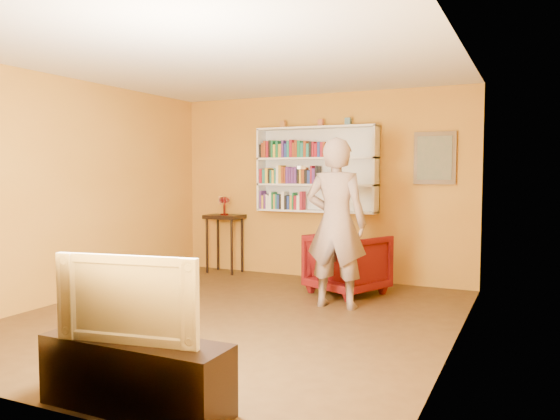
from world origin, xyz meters
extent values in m
cube|color=#402B14|center=(0.00, 0.00, -0.06)|extent=(5.30, 5.80, 0.12)
cube|color=#B67821|center=(0.00, 2.52, 1.35)|extent=(5.30, 0.04, 2.70)
cube|color=#B67821|center=(0.00, -2.52, 1.35)|extent=(5.30, 0.04, 2.70)
cube|color=#B67821|center=(-2.27, 0.00, 1.35)|extent=(0.04, 5.80, 2.70)
cube|color=#B67821|center=(2.27, 0.00, 1.35)|extent=(0.04, 5.80, 2.70)
cube|color=silver|center=(0.00, 0.00, 2.73)|extent=(5.30, 5.80, 0.06)
cube|color=white|center=(0.00, 2.48, 1.60)|extent=(1.80, 0.03, 1.20)
cube|color=white|center=(-0.89, 2.35, 1.60)|extent=(0.03, 0.28, 1.20)
cube|color=white|center=(0.89, 2.35, 1.60)|extent=(0.03, 0.28, 1.20)
cube|color=white|center=(0.00, 2.35, 1.00)|extent=(1.80, 0.28, 0.03)
cube|color=white|center=(0.00, 2.35, 1.38)|extent=(1.80, 0.28, 0.03)
cube|color=white|center=(0.00, 2.35, 1.76)|extent=(1.80, 0.28, 0.03)
cube|color=white|center=(0.00, 2.35, 2.20)|extent=(1.80, 0.28, 0.03)
cube|color=#51287A|center=(-0.84, 2.31, 1.15)|extent=(0.03, 0.17, 0.27)
cube|color=yellow|center=(-0.81, 2.30, 1.11)|extent=(0.02, 0.15, 0.20)
cube|color=#51287A|center=(-0.77, 2.31, 1.13)|extent=(0.03, 0.17, 0.22)
cube|color=white|center=(-0.74, 2.31, 1.12)|extent=(0.02, 0.19, 0.21)
cube|color=white|center=(-0.71, 2.30, 1.11)|extent=(0.02, 0.17, 0.19)
cube|color=white|center=(-0.68, 2.31, 1.14)|extent=(0.03, 0.18, 0.26)
cube|color=#187040|center=(-0.65, 2.30, 1.14)|extent=(0.02, 0.16, 0.25)
cube|color=gold|center=(-0.62, 2.30, 1.12)|extent=(0.03, 0.16, 0.22)
cube|color=#227D75|center=(-0.59, 2.30, 1.13)|extent=(0.03, 0.15, 0.22)
cube|color=navy|center=(-0.55, 2.29, 1.12)|extent=(0.03, 0.15, 0.21)
cube|color=black|center=(-0.52, 2.31, 1.13)|extent=(0.03, 0.18, 0.22)
cube|color=white|center=(-0.48, 2.30, 1.14)|extent=(0.04, 0.15, 0.26)
cube|color=black|center=(-0.43, 2.30, 1.12)|extent=(0.04, 0.15, 0.21)
cube|color=navy|center=(-0.39, 2.30, 1.11)|extent=(0.04, 0.17, 0.20)
cube|color=gold|center=(-0.35, 2.31, 1.12)|extent=(0.03, 0.19, 0.21)
cube|color=#187040|center=(-0.32, 2.30, 1.14)|extent=(0.02, 0.16, 0.25)
cube|color=maroon|center=(-0.28, 2.29, 1.12)|extent=(0.04, 0.14, 0.20)
cube|color=white|center=(-0.23, 2.31, 1.12)|extent=(0.04, 0.18, 0.21)
cube|color=maroon|center=(-0.19, 2.29, 1.15)|extent=(0.04, 0.14, 0.27)
cube|color=maroon|center=(-0.84, 2.30, 1.50)|extent=(0.04, 0.15, 0.22)
cube|color=#227D75|center=(-0.79, 2.30, 1.50)|extent=(0.04, 0.17, 0.21)
cube|color=yellow|center=(-0.74, 2.31, 1.51)|extent=(0.04, 0.18, 0.23)
cube|color=black|center=(-0.70, 2.29, 1.50)|extent=(0.03, 0.14, 0.22)
cube|color=#227D75|center=(-0.67, 2.30, 1.49)|extent=(0.03, 0.15, 0.20)
cube|color=yellow|center=(-0.64, 2.31, 1.49)|extent=(0.03, 0.18, 0.20)
cube|color=#227D75|center=(-0.60, 2.29, 1.51)|extent=(0.02, 0.14, 0.23)
cube|color=white|center=(-0.57, 2.31, 1.53)|extent=(0.04, 0.19, 0.26)
cube|color=gold|center=(-0.52, 2.31, 1.53)|extent=(0.04, 0.18, 0.27)
cube|color=brown|center=(-0.48, 2.31, 1.52)|extent=(0.03, 0.18, 0.25)
cube|color=brown|center=(-0.45, 2.31, 1.51)|extent=(0.02, 0.18, 0.24)
cube|color=#51287A|center=(-0.41, 2.29, 1.52)|extent=(0.04, 0.14, 0.25)
cube|color=#51287A|center=(-0.37, 2.29, 1.51)|extent=(0.03, 0.14, 0.23)
cube|color=#51287A|center=(-0.33, 2.29, 1.51)|extent=(0.04, 0.14, 0.24)
cube|color=#51287A|center=(-0.28, 2.30, 1.52)|extent=(0.04, 0.15, 0.25)
cube|color=black|center=(-0.24, 2.29, 1.52)|extent=(0.03, 0.15, 0.26)
cube|color=yellow|center=(-0.20, 2.29, 1.49)|extent=(0.03, 0.14, 0.20)
cube|color=brown|center=(-0.16, 2.31, 1.51)|extent=(0.04, 0.18, 0.24)
cube|color=black|center=(-0.11, 2.31, 1.49)|extent=(0.04, 0.17, 0.20)
cube|color=navy|center=(-0.07, 2.30, 1.49)|extent=(0.04, 0.16, 0.19)
cube|color=maroon|center=(-0.03, 2.30, 1.52)|extent=(0.02, 0.17, 0.26)
cube|color=#51287A|center=(0.01, 2.30, 1.50)|extent=(0.04, 0.16, 0.22)
cube|color=black|center=(0.05, 2.31, 1.52)|extent=(0.03, 0.17, 0.26)
cube|color=black|center=(-0.85, 2.31, 1.87)|extent=(0.03, 0.19, 0.20)
cube|color=brown|center=(-0.81, 2.31, 1.88)|extent=(0.03, 0.19, 0.22)
cube|color=brown|center=(-0.78, 2.31, 1.90)|extent=(0.04, 0.19, 0.25)
cube|color=maroon|center=(-0.73, 2.30, 1.90)|extent=(0.04, 0.16, 0.24)
cube|color=black|center=(-0.69, 2.31, 1.90)|extent=(0.04, 0.17, 0.26)
cube|color=#187040|center=(-0.65, 2.31, 1.90)|extent=(0.03, 0.17, 0.25)
cube|color=yellow|center=(-0.62, 2.30, 1.87)|extent=(0.03, 0.17, 0.19)
cube|color=#187040|center=(-0.57, 2.30, 1.90)|extent=(0.04, 0.17, 0.25)
cube|color=gold|center=(-0.53, 2.30, 1.87)|extent=(0.04, 0.16, 0.20)
cube|color=#51287A|center=(-0.48, 2.31, 1.90)|extent=(0.03, 0.19, 0.25)
cube|color=navy|center=(-0.44, 2.30, 1.87)|extent=(0.04, 0.16, 0.20)
cube|color=#227D75|center=(-0.39, 2.30, 1.90)|extent=(0.03, 0.15, 0.25)
cube|color=maroon|center=(-0.35, 2.30, 1.90)|extent=(0.04, 0.16, 0.26)
cube|color=brown|center=(-0.31, 2.31, 1.88)|extent=(0.03, 0.18, 0.21)
cube|color=brown|center=(-0.27, 2.29, 1.90)|extent=(0.04, 0.15, 0.25)
cube|color=#187040|center=(-0.23, 2.30, 1.89)|extent=(0.04, 0.17, 0.24)
cube|color=#227D75|center=(-0.18, 2.29, 1.88)|extent=(0.04, 0.15, 0.21)
cube|color=brown|center=(-0.13, 2.31, 1.89)|extent=(0.04, 0.19, 0.24)
cube|color=#227D75|center=(-0.09, 2.31, 1.87)|extent=(0.04, 0.19, 0.20)
cube|color=black|center=(-0.05, 2.30, 1.89)|extent=(0.04, 0.16, 0.22)
cube|color=maroon|center=(-0.01, 2.29, 1.89)|extent=(0.03, 0.14, 0.22)
cube|color=maroon|center=(0.04, 2.30, 1.87)|extent=(0.04, 0.15, 0.19)
cube|color=navy|center=(0.08, 2.30, 1.88)|extent=(0.04, 0.15, 0.22)
cube|color=maroon|center=(0.13, 2.29, 1.88)|extent=(0.04, 0.14, 0.21)
cube|color=brown|center=(0.16, 2.30, 1.88)|extent=(0.03, 0.15, 0.21)
cube|color=#187040|center=(0.20, 2.31, 1.87)|extent=(0.03, 0.19, 0.19)
cube|color=#B16F32|center=(-0.53, 2.35, 2.26)|extent=(0.07, 0.07, 0.10)
cube|color=#A65537|center=(0.07, 2.35, 2.26)|extent=(0.07, 0.07, 0.10)
cube|color=slate|center=(0.47, 2.35, 2.27)|extent=(0.08, 0.08, 0.11)
cube|color=#503817|center=(1.65, 2.46, 1.75)|extent=(0.55, 0.04, 0.70)
cube|color=#7E775C|center=(1.65, 2.44, 1.75)|extent=(0.45, 0.02, 0.58)
cylinder|color=black|center=(-1.70, 2.09, 0.42)|extent=(0.04, 0.04, 0.84)
cylinder|color=black|center=(-1.26, 2.09, 0.42)|extent=(0.04, 0.04, 0.84)
cylinder|color=black|center=(-1.70, 2.41, 0.42)|extent=(0.04, 0.04, 0.84)
cylinder|color=black|center=(-1.26, 2.41, 0.42)|extent=(0.04, 0.04, 0.84)
cube|color=black|center=(-1.48, 2.25, 0.87)|extent=(0.55, 0.42, 0.06)
cylinder|color=maroon|center=(-1.48, 2.25, 0.91)|extent=(0.12, 0.12, 0.02)
cylinder|color=maroon|center=(-1.48, 2.25, 1.00)|extent=(0.03, 0.03, 0.15)
ellipsoid|color=maroon|center=(-1.48, 2.25, 1.13)|extent=(0.17, 0.17, 0.11)
cylinder|color=#FFDEAE|center=(-1.40, 2.25, 1.12)|extent=(0.01, 0.01, 0.12)
cylinder|color=#FFDEAE|center=(-1.42, 2.29, 1.12)|extent=(0.01, 0.01, 0.12)
cylinder|color=#FFDEAE|center=(-1.45, 2.33, 1.12)|extent=(0.01, 0.01, 0.12)
cylinder|color=#FFDEAE|center=(-1.50, 2.33, 1.12)|extent=(0.01, 0.01, 0.12)
cylinder|color=#FFDEAE|center=(-1.54, 2.31, 1.12)|extent=(0.01, 0.01, 0.12)
cylinder|color=#FFDEAE|center=(-1.56, 2.27, 1.12)|extent=(0.01, 0.01, 0.12)
cylinder|color=#FFDEAE|center=(-1.56, 2.23, 1.12)|extent=(0.01, 0.01, 0.12)
cylinder|color=#FFDEAE|center=(-1.54, 2.19, 1.12)|extent=(0.01, 0.01, 0.12)
cylinder|color=#FFDEAE|center=(-1.50, 2.17, 1.12)|extent=(0.01, 0.01, 0.12)
cylinder|color=#FFDEAE|center=(-1.45, 2.17, 1.12)|extent=(0.01, 0.01, 0.12)
cylinder|color=#FFDEAE|center=(-1.42, 2.21, 1.12)|extent=(0.01, 0.01, 0.12)
imported|color=#4A050A|center=(0.72, 1.64, 0.39)|extent=(1.12, 1.13, 0.78)
imported|color=#7D665C|center=(0.82, 0.91, 0.98)|extent=(0.73, 0.50, 1.95)
cube|color=white|center=(0.54, 0.53, 1.61)|extent=(0.04, 0.15, 0.04)
cube|color=black|center=(0.54, -2.25, 0.24)|extent=(1.32, 0.40, 0.47)
imported|color=black|center=(0.54, -2.25, 0.76)|extent=(1.00, 0.29, 0.57)
camera|label=1|loc=(2.89, -5.01, 1.56)|focal=35.00mm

